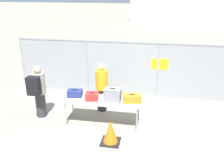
{
  "coord_description": "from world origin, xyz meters",
  "views": [
    {
      "loc": [
        1.2,
        -6.36,
        3.87
      ],
      "look_at": [
        -0.08,
        0.77,
        1.05
      ],
      "focal_mm": 40.0,
      "sensor_mm": 36.0,
      "label": 1
    }
  ],
  "objects": [
    {
      "name": "ground_plane",
      "position": [
        0.0,
        0.0,
        0.0
      ],
      "size": [
        120.0,
        120.0,
        0.0
      ],
      "primitive_type": "plane",
      "color": "gray"
    },
    {
      "name": "suitcase_red",
      "position": [
        -0.56,
        0.13,
        0.87
      ],
      "size": [
        0.43,
        0.38,
        0.23
      ],
      "color": "red",
      "rests_on": "inspection_table"
    },
    {
      "name": "traveler_hooded",
      "position": [
        -2.28,
        0.2,
        0.92
      ],
      "size": [
        0.41,
        0.64,
        1.67
      ],
      "rotation": [
        0.0,
        0.0,
        -0.17
      ],
      "color": "#2D2D33",
      "rests_on": "ground_plane"
    },
    {
      "name": "suitcase_grey",
      "position": [
        0.05,
        0.15,
        0.96
      ],
      "size": [
        0.49,
        0.31,
        0.41
      ],
      "color": "slate",
      "rests_on": "inspection_table"
    },
    {
      "name": "inspection_table",
      "position": [
        -0.25,
        0.17,
        0.72
      ],
      "size": [
        2.23,
        0.79,
        0.77
      ],
      "color": "silver",
      "rests_on": "ground_plane"
    },
    {
      "name": "utility_trailer",
      "position": [
        2.47,
        4.92,
        0.42
      ],
      "size": [
        3.94,
        2.27,
        0.71
      ],
      "color": "#B2B2B7",
      "rests_on": "ground_plane"
    },
    {
      "name": "suitcase_navy",
      "position": [
        -1.13,
        0.27,
        0.87
      ],
      "size": [
        0.46,
        0.34,
        0.23
      ],
      "color": "navy",
      "rests_on": "inspection_table"
    },
    {
      "name": "fence_section",
      "position": [
        0.01,
        2.43,
        1.08
      ],
      "size": [
        8.06,
        0.07,
        2.06
      ],
      "color": "gray",
      "rests_on": "ground_plane"
    },
    {
      "name": "traffic_cone",
      "position": [
        0.17,
        -0.81,
        0.3
      ],
      "size": [
        0.51,
        0.51,
        0.64
      ],
      "color": "black",
      "rests_on": "ground_plane"
    },
    {
      "name": "security_worker_near",
      "position": [
        -0.46,
        0.99,
        0.84
      ],
      "size": [
        0.4,
        0.4,
        1.63
      ],
      "rotation": [
        0.0,
        0.0,
        3.15
      ],
      "color": "#2D2D33",
      "rests_on": "ground_plane"
    },
    {
      "name": "suitcase_orange",
      "position": [
        0.61,
        0.18,
        0.88
      ],
      "size": [
        0.57,
        0.4,
        0.25
      ],
      "color": "orange",
      "rests_on": "inspection_table"
    }
  ]
}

